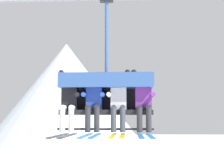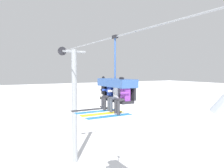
{
  "view_description": "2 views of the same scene",
  "coord_description": "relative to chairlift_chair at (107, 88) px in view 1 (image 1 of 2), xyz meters",
  "views": [
    {
      "loc": [
        0.42,
        -7.84,
        4.99
      ],
      "look_at": [
        0.09,
        -0.86,
        5.69
      ],
      "focal_mm": 55.0,
      "sensor_mm": 36.0,
      "label": 1
    },
    {
      "loc": [
        7.16,
        -5.01,
        6.21
      ],
      "look_at": [
        -0.24,
        -0.81,
        5.7
      ],
      "focal_mm": 35.0,
      "sensor_mm": 36.0,
      "label": 2
    }
  ],
  "objects": [
    {
      "name": "mountain_peak_west",
      "position": [
        -6.94,
        32.95,
        1.31
      ],
      "size": [
        21.14,
        21.14,
        13.89
      ],
      "color": "silver",
      "rests_on": "ground_plane"
    },
    {
      "name": "chairlift_chair",
      "position": [
        0.0,
        0.0,
        0.0
      ],
      "size": [
        1.93,
        0.74,
        2.8
      ],
      "color": "#232328"
    },
    {
      "name": "skier_purple",
      "position": [
        0.75,
        -0.21,
        -0.29
      ],
      "size": [
        0.48,
        1.7,
        1.34
      ],
      "color": "purple"
    },
    {
      "name": "skier_white",
      "position": [
        0.25,
        -0.21,
        -0.29
      ],
      "size": [
        0.48,
        1.7,
        1.34
      ],
      "color": "silver"
    },
    {
      "name": "skier_black",
      "position": [
        -0.76,
        -0.21,
        -0.29
      ],
      "size": [
        0.48,
        1.7,
        1.34
      ],
      "color": "black"
    },
    {
      "name": "skier_blue",
      "position": [
        -0.25,
        -0.22,
        -0.31
      ],
      "size": [
        0.46,
        1.7,
        1.23
      ],
      "color": "#2847B7"
    }
  ]
}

